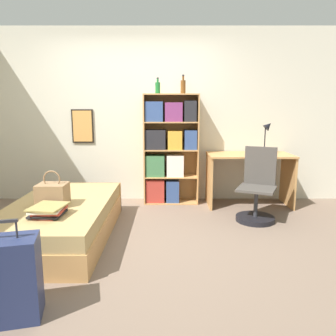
{
  "coord_description": "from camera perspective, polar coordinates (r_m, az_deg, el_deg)",
  "views": [
    {
      "loc": [
        0.5,
        -3.45,
        1.42
      ],
      "look_at": [
        0.5,
        0.2,
        0.75
      ],
      "focal_mm": 35.0,
      "sensor_mm": 36.0,
      "label": 1
    }
  ],
  "objects": [
    {
      "name": "desk_chair",
      "position": [
        4.35,
        15.2,
        -5.0
      ],
      "size": [
        0.59,
        0.59,
        0.93
      ],
      "color": "black",
      "rests_on": "ground_plane"
    },
    {
      "name": "bottle_brown",
      "position": [
        4.9,
        2.64,
        13.98
      ],
      "size": [
        0.07,
        0.07,
        0.27
      ],
      "color": "brown",
      "rests_on": "bookcase"
    },
    {
      "name": "handbag",
      "position": [
        3.67,
        -19.44,
        -4.33
      ],
      "size": [
        0.3,
        0.26,
        0.38
      ],
      "color": "#93704C",
      "rests_on": "bed"
    },
    {
      "name": "book_stack_on_bed",
      "position": [
        3.35,
        -20.13,
        -6.92
      ],
      "size": [
        0.34,
        0.39,
        0.11
      ],
      "color": "#B2382D",
      "rests_on": "bed"
    },
    {
      "name": "desk_lamp",
      "position": [
        4.95,
        16.91,
        6.14
      ],
      "size": [
        0.18,
        0.13,
        0.48
      ],
      "color": "black",
      "rests_on": "desk"
    },
    {
      "name": "wall_back",
      "position": [
        5.1,
        -5.68,
        8.99
      ],
      "size": [
        10.0,
        0.09,
        2.6
      ],
      "color": "beige",
      "rests_on": "ground_plane"
    },
    {
      "name": "bookcase",
      "position": [
        4.89,
        0.02,
        3.22
      ],
      "size": [
        0.81,
        0.33,
        1.62
      ],
      "color": "tan",
      "rests_on": "ground_plane"
    },
    {
      "name": "ground_plane",
      "position": [
        3.76,
        -7.74,
        -11.85
      ],
      "size": [
        14.0,
        14.0,
        0.0
      ],
      "primitive_type": "plane",
      "color": "#756051"
    },
    {
      "name": "bottle_green",
      "position": [
        4.86,
        -1.81,
        13.82
      ],
      "size": [
        0.07,
        0.07,
        0.23
      ],
      "color": "#1E6B2D",
      "rests_on": "bookcase"
    },
    {
      "name": "desk",
      "position": [
        4.93,
        13.92,
        -0.31
      ],
      "size": [
        1.2,
        0.64,
        0.76
      ],
      "color": "tan",
      "rests_on": "ground_plane"
    },
    {
      "name": "bed",
      "position": [
        3.86,
        -18.07,
        -8.54
      ],
      "size": [
        1.06,
        1.96,
        0.4
      ],
      "color": "tan",
      "rests_on": "ground_plane"
    }
  ]
}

